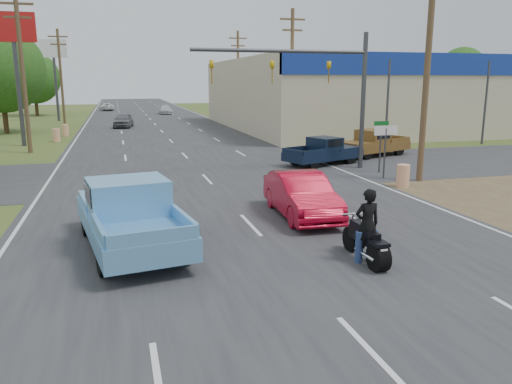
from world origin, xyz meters
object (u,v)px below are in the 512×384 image
object	(u,v)px
rider	(367,228)
distant_car_silver	(166,110)
distant_car_white	(107,107)
red_convertible	(301,195)
brown_pickup	(372,143)
navy_pickup	(325,151)
blue_pickup	(129,213)
motorcycle	(367,244)
distant_car_grey	(123,120)

from	to	relation	value
rider	distant_car_silver	size ratio (longest dim) A/B	0.44
distant_car_white	distant_car_silver	bearing A→B (deg)	122.37
red_convertible	rider	distance (m)	4.60
red_convertible	distant_car_white	distance (m)	68.07
brown_pickup	distant_car_white	size ratio (longest dim) A/B	1.25
navy_pickup	red_convertible	bearing A→B (deg)	-47.73
distant_car_silver	rider	bearing A→B (deg)	-88.79
rider	navy_pickup	world-z (taller)	rider
red_convertible	distant_car_silver	size ratio (longest dim) A/B	1.08
blue_pickup	distant_car_silver	size ratio (longest dim) A/B	1.46
motorcycle	navy_pickup	world-z (taller)	navy_pickup
red_convertible	distant_car_grey	distance (m)	36.97
blue_pickup	distant_car_silver	xyz separation A→B (m)	(6.59, 58.31, -0.37)
red_convertible	brown_pickup	bearing A→B (deg)	55.30
distant_car_white	red_convertible	bearing A→B (deg)	92.27
blue_pickup	distant_car_silver	distance (m)	58.68
navy_pickup	motorcycle	bearing A→B (deg)	-39.69
motorcycle	distant_car_silver	world-z (taller)	distant_car_silver
distant_car_grey	rider	bearing A→B (deg)	-73.88
brown_pickup	distant_car_silver	world-z (taller)	brown_pickup
motorcycle	brown_pickup	distance (m)	19.15
rider	distant_car_white	size ratio (longest dim) A/B	0.44
distant_car_silver	distant_car_white	world-z (taller)	distant_car_silver
rider	brown_pickup	world-z (taller)	rider
rider	red_convertible	bearing A→B (deg)	-90.33
rider	distant_car_grey	bearing A→B (deg)	-83.51
motorcycle	distant_car_silver	xyz separation A→B (m)	(0.79, 61.26, 0.11)
red_convertible	motorcycle	distance (m)	4.67
brown_pickup	distant_car_white	world-z (taller)	brown_pickup
motorcycle	rider	world-z (taller)	rider
distant_car_silver	distant_car_white	bearing A→B (deg)	128.19
rider	motorcycle	bearing A→B (deg)	90.00
distant_car_silver	brown_pickup	bearing A→B (deg)	-77.36
distant_car_silver	navy_pickup	bearing A→B (deg)	-82.75
red_convertible	blue_pickup	size ratio (longest dim) A/B	0.74
blue_pickup	brown_pickup	size ratio (longest dim) A/B	1.16
motorcycle	blue_pickup	xyz separation A→B (m)	(-5.80, 2.96, 0.48)
red_convertible	distant_car_silver	distance (m)	56.61
blue_pickup	distant_car_silver	world-z (taller)	blue_pickup
blue_pickup	distant_car_white	size ratio (longest dim) A/B	1.46
brown_pickup	distant_car_silver	xyz separation A→B (m)	(-8.39, 44.46, -0.22)
brown_pickup	motorcycle	bearing A→B (deg)	130.77
distant_car_white	blue_pickup	bearing A→B (deg)	87.39
motorcycle	distant_car_grey	distance (m)	41.60
blue_pickup	brown_pickup	distance (m)	20.40
distant_car_white	navy_pickup	bearing A→B (deg)	98.30
blue_pickup	distant_car_white	xyz separation A→B (m)	(-1.53, 69.39, -0.40)
motorcycle	distant_car_silver	distance (m)	61.27
distant_car_grey	navy_pickup	bearing A→B (deg)	-59.83
navy_pickup	distant_car_grey	bearing A→B (deg)	-179.07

